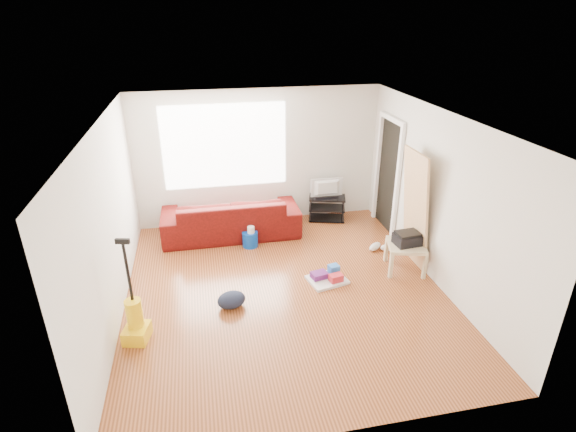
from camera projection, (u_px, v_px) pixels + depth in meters
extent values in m
cube|color=brown|center=(285.00, 290.00, 6.57)|extent=(4.50, 5.00, 0.01)
cube|color=white|center=(284.00, 119.00, 5.52)|extent=(4.50, 5.00, 0.01)
cube|color=silver|center=(258.00, 158.00, 8.27)|extent=(4.50, 0.01, 2.50)
cube|color=silver|center=(341.00, 330.00, 3.82)|extent=(4.50, 0.01, 2.50)
cube|color=silver|center=(109.00, 227.00, 5.63)|extent=(0.01, 5.00, 2.50)
cube|color=silver|center=(438.00, 199.00, 6.45)|extent=(0.01, 5.00, 2.50)
cube|color=white|center=(225.00, 146.00, 8.04)|extent=(2.20, 0.01, 1.50)
cube|color=white|center=(397.00, 185.00, 7.66)|extent=(0.06, 0.08, 2.00)
cube|color=white|center=(377.00, 169.00, 8.46)|extent=(0.06, 0.08, 2.00)
cube|color=white|center=(392.00, 119.00, 7.63)|extent=(0.06, 0.98, 0.08)
cube|color=black|center=(389.00, 176.00, 8.07)|extent=(0.01, 0.86, 1.98)
imported|color=black|center=(232.00, 234.00, 8.19)|extent=(2.43, 0.95, 0.71)
cube|color=black|center=(326.00, 218.00, 8.76)|extent=(0.76, 0.56, 0.02)
cube|color=black|center=(327.00, 208.00, 8.67)|extent=(0.76, 0.56, 0.02)
cube|color=black|center=(327.00, 198.00, 8.58)|extent=(0.76, 0.56, 0.02)
cylinder|color=black|center=(310.00, 211.00, 8.55)|extent=(0.02, 0.02, 0.47)
cylinder|color=black|center=(311.00, 204.00, 8.84)|extent=(0.02, 0.02, 0.47)
cylinder|color=black|center=(343.00, 212.00, 8.50)|extent=(0.02, 0.02, 0.47)
cylinder|color=black|center=(343.00, 205.00, 8.80)|extent=(0.02, 0.02, 0.47)
imported|color=black|center=(328.00, 188.00, 8.50)|extent=(0.62, 0.08, 0.36)
cube|color=tan|center=(406.00, 245.00, 6.91)|extent=(0.68, 0.68, 0.05)
cube|color=tan|center=(391.00, 266.00, 6.79)|extent=(0.05, 0.05, 0.40)
cube|color=tan|center=(386.00, 250.00, 7.24)|extent=(0.05, 0.05, 0.40)
cube|color=tan|center=(425.00, 267.00, 6.76)|extent=(0.05, 0.05, 0.40)
cube|color=tan|center=(418.00, 251.00, 7.22)|extent=(0.05, 0.05, 0.40)
cube|color=black|center=(407.00, 239.00, 6.86)|extent=(0.41, 0.33, 0.16)
cube|color=black|center=(408.00, 233.00, 6.82)|extent=(0.37, 0.29, 0.04)
cylinder|color=#083AA0|center=(250.00, 246.00, 7.78)|extent=(0.27, 0.27, 0.27)
cylinder|color=silver|center=(251.00, 237.00, 7.68)|extent=(0.12, 0.12, 0.11)
cube|color=silver|center=(327.00, 280.00, 6.77)|extent=(0.63, 0.55, 0.04)
cube|color=#B6222D|center=(336.00, 278.00, 6.68)|extent=(0.22, 0.17, 0.11)
cube|color=#51185C|center=(319.00, 275.00, 6.77)|extent=(0.27, 0.22, 0.09)
cube|color=blue|center=(334.00, 270.00, 6.85)|extent=(0.18, 0.16, 0.15)
ellipsoid|color=black|center=(232.00, 306.00, 6.20)|extent=(0.47, 0.42, 0.22)
ellipsoid|color=silver|center=(375.00, 247.00, 7.63)|extent=(0.31, 0.28, 0.12)
ellipsoid|color=silver|center=(389.00, 247.00, 7.62)|extent=(0.30, 0.14, 0.12)
cube|color=yellow|center=(137.00, 333.00, 5.55)|extent=(0.35, 0.38, 0.18)
cylinder|color=yellow|center=(134.00, 313.00, 5.48)|extent=(0.20, 0.20, 0.36)
cylinder|color=black|center=(128.00, 272.00, 5.27)|extent=(0.04, 0.04, 0.76)
cube|color=black|center=(122.00, 241.00, 5.10)|extent=(0.17, 0.08, 0.06)
cube|color=tan|center=(409.00, 262.00, 7.29)|extent=(0.23, 0.75, 1.86)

